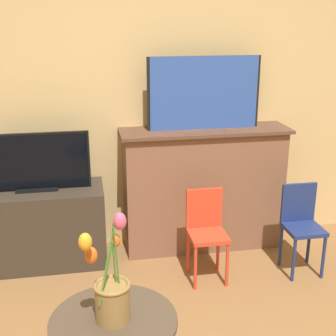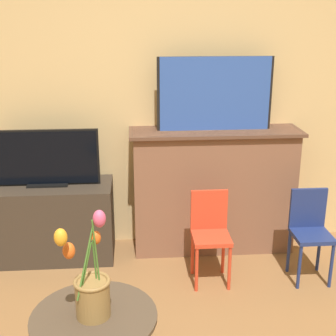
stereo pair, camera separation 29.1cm
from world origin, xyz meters
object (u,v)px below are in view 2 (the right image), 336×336
at_px(chair_red, 210,230).
at_px(vase_tulips, 91,288).
at_px(chair_blue, 310,228).
at_px(tv_monitor, 46,159).
at_px(painting, 215,94).

distance_m(chair_red, vase_tulips, 1.33).
height_order(chair_red, vase_tulips, vase_tulips).
bearing_deg(chair_blue, tv_monitor, 166.70).
bearing_deg(chair_blue, painting, 140.54).
bearing_deg(chair_red, vase_tulips, -124.33).
height_order(painting, chair_red, painting).
bearing_deg(tv_monitor, chair_red, -19.87).
xyz_separation_m(painting, chair_red, (-0.09, -0.49, -0.88)).
xyz_separation_m(painting, tv_monitor, (-1.27, -0.07, -0.46)).
bearing_deg(chair_red, painting, 79.55).
xyz_separation_m(chair_red, chair_blue, (0.72, -0.02, 0.00)).
bearing_deg(painting, chair_red, -100.45).
relative_size(chair_blue, vase_tulips, 1.24).
height_order(painting, chair_blue, painting).
distance_m(chair_red, chair_blue, 0.72).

